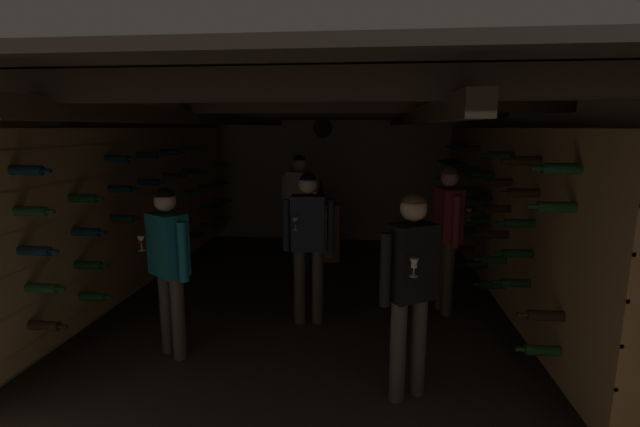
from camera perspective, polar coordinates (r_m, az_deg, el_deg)
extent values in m
plane|color=#473D33|center=(5.48, -0.73, -11.31)|extent=(8.40, 8.40, 0.00)
cube|color=beige|center=(8.34, 1.91, 4.67)|extent=(4.72, 0.06, 2.35)
cube|color=beige|center=(5.90, -23.84, 1.23)|extent=(0.06, 6.40, 2.35)
cube|color=beige|center=(5.40, 24.61, 0.36)|extent=(0.06, 6.40, 2.35)
cube|color=black|center=(5.09, -0.80, 14.39)|extent=(4.72, 6.52, 0.06)
cube|color=#2D2116|center=(2.33, -9.45, 15.59)|extent=(4.60, 0.14, 0.16)
cube|color=#2D2116|center=(4.16, -2.39, 13.54)|extent=(4.60, 0.14, 0.16)
cube|color=#2D2116|center=(6.01, 0.30, 12.68)|extent=(4.60, 0.14, 0.16)
cube|color=#2D2116|center=(7.87, 1.72, 12.22)|extent=(4.60, 0.14, 0.16)
cube|color=#2D2116|center=(5.30, -12.20, 11.52)|extent=(0.12, 6.40, 0.12)
cube|color=#2D2116|center=(5.06, 11.17, 11.60)|extent=(0.12, 6.40, 0.12)
cylinder|color=white|center=(8.27, 0.36, 10.66)|extent=(0.32, 0.02, 0.32)
cylinder|color=#2D2314|center=(8.25, 0.35, 10.66)|extent=(0.35, 0.01, 0.35)
cube|color=black|center=(8.25, 0.35, 10.66)|extent=(0.11, 0.01, 0.03)
cube|color=black|center=(8.25, 0.35, 10.66)|extent=(0.03, 0.01, 0.18)
cube|color=#A37547|center=(5.94, -21.52, 1.22)|extent=(0.32, 5.50, 1.80)
cylinder|color=black|center=(4.21, -31.45, -11.86)|extent=(0.28, 0.07, 0.07)
cylinder|color=black|center=(4.11, -29.47, -12.21)|extent=(0.07, 0.03, 0.03)
cylinder|color=#194723|center=(4.68, -26.83, -9.24)|extent=(0.28, 0.07, 0.07)
cylinder|color=#194723|center=(4.59, -24.97, -9.46)|extent=(0.07, 0.03, 0.03)
cylinder|color=black|center=(6.75, -15.69, -2.55)|extent=(0.28, 0.07, 0.07)
cylinder|color=black|center=(6.69, -14.30, -2.60)|extent=(0.07, 0.03, 0.03)
cylinder|color=#143819|center=(7.32, -13.90, -1.45)|extent=(0.28, 0.07, 0.07)
cylinder|color=#143819|center=(7.26, -12.60, -1.49)|extent=(0.07, 0.03, 0.03)
cylinder|color=#194723|center=(7.90, -12.36, -0.50)|extent=(0.28, 0.07, 0.07)
cylinder|color=#194723|center=(7.85, -11.15, -0.53)|extent=(0.07, 0.03, 0.03)
cylinder|color=#194723|center=(4.13, -31.70, -7.91)|extent=(0.28, 0.07, 0.07)
cylinder|color=#194723|center=(4.03, -29.71, -8.16)|extent=(0.07, 0.03, 0.03)
cylinder|color=#143819|center=(4.59, -27.21, -5.74)|extent=(0.28, 0.07, 0.07)
cylinder|color=#143819|center=(4.49, -25.34, -5.90)|extent=(0.07, 0.03, 0.03)
cylinder|color=#194723|center=(6.15, -17.88, -1.09)|extent=(0.28, 0.07, 0.07)
cylinder|color=#194723|center=(6.09, -16.37, -1.13)|extent=(0.07, 0.03, 0.03)
cylinder|color=#0F2838|center=(7.27, -13.99, 0.87)|extent=(0.28, 0.07, 0.07)
cylinder|color=#0F2838|center=(7.21, -12.69, 0.85)|extent=(0.07, 0.03, 0.03)
cylinder|color=#0F2838|center=(7.84, -12.46, 1.64)|extent=(0.28, 0.07, 0.07)
cylinder|color=#0F2838|center=(7.79, -11.24, 1.63)|extent=(0.07, 0.03, 0.03)
cylinder|color=#0F2838|center=(4.03, -32.34, -3.95)|extent=(0.28, 0.07, 0.07)
cylinder|color=#0F2838|center=(3.93, -30.33, -4.11)|extent=(0.07, 0.03, 0.03)
cylinder|color=#0F2838|center=(4.53, -27.45, -2.04)|extent=(0.28, 0.07, 0.07)
cylinder|color=#0F2838|center=(4.43, -25.56, -2.13)|extent=(0.07, 0.03, 0.03)
cylinder|color=#143819|center=(5.03, -23.68, -0.56)|extent=(0.28, 0.07, 0.07)
cylinder|color=#143819|center=(4.95, -21.92, -0.61)|extent=(0.07, 0.03, 0.03)
cylinder|color=#194723|center=(6.67, -15.88, 2.52)|extent=(0.28, 0.07, 0.07)
cylinder|color=#194723|center=(6.60, -14.47, 2.51)|extent=(0.07, 0.03, 0.03)
cylinder|color=#194723|center=(7.22, -14.12, 3.21)|extent=(0.28, 0.07, 0.07)
cylinder|color=#194723|center=(7.16, -12.81, 3.20)|extent=(0.07, 0.03, 0.03)
cylinder|color=#0F2838|center=(7.78, -12.60, 3.80)|extent=(0.28, 0.07, 0.07)
cylinder|color=#0F2838|center=(7.73, -11.37, 3.80)|extent=(0.07, 0.03, 0.03)
cylinder|color=#194723|center=(3.98, -32.70, 0.26)|extent=(0.28, 0.07, 0.07)
cylinder|color=#194723|center=(3.88, -30.68, 0.22)|extent=(0.07, 0.03, 0.03)
cylinder|color=#143819|center=(4.48, -27.77, 1.71)|extent=(0.28, 0.07, 0.07)
cylinder|color=#143819|center=(4.38, -25.87, 1.70)|extent=(0.07, 0.03, 0.03)
cylinder|color=#0F2838|center=(4.99, -23.91, 2.83)|extent=(0.28, 0.07, 0.07)
cylinder|color=#0F2838|center=(4.90, -22.14, 2.84)|extent=(0.07, 0.03, 0.03)
cylinder|color=#0F2838|center=(5.51, -20.84, 3.72)|extent=(0.28, 0.07, 0.07)
cylinder|color=#0F2838|center=(5.43, -19.19, 3.73)|extent=(0.07, 0.03, 0.03)
cylinder|color=black|center=(6.07, -18.17, 4.48)|extent=(0.28, 0.07, 0.07)
cylinder|color=black|center=(6.00, -16.64, 4.50)|extent=(0.07, 0.03, 0.03)
cylinder|color=#0F2838|center=(6.62, -16.06, 5.07)|extent=(0.28, 0.07, 0.07)
cylinder|color=#0F2838|center=(6.55, -14.64, 5.09)|extent=(0.07, 0.03, 0.03)
cylinder|color=#194723|center=(7.78, -12.63, 6.02)|extent=(0.28, 0.07, 0.07)
cylinder|color=#194723|center=(7.72, -11.39, 6.03)|extent=(0.07, 0.03, 0.03)
cylinder|color=#0F2838|center=(3.95, -33.07, 4.56)|extent=(0.28, 0.07, 0.07)
cylinder|color=#0F2838|center=(3.85, -31.04, 4.63)|extent=(0.07, 0.03, 0.03)
cylinder|color=#0F2838|center=(4.95, -24.24, 6.25)|extent=(0.28, 0.07, 0.07)
cylinder|color=#0F2838|center=(4.87, -22.45, 6.32)|extent=(0.07, 0.03, 0.03)
cylinder|color=#0F2838|center=(5.49, -21.01, 6.84)|extent=(0.28, 0.07, 0.07)
cylinder|color=#0F2838|center=(5.41, -19.35, 6.90)|extent=(0.07, 0.03, 0.03)
cylinder|color=#0F2838|center=(6.04, -18.40, 7.29)|extent=(0.28, 0.07, 0.07)
cylinder|color=#0F2838|center=(5.97, -16.86, 7.34)|extent=(0.07, 0.03, 0.03)
cylinder|color=#194723|center=(6.61, -16.15, 7.67)|extent=(0.28, 0.07, 0.07)
cylinder|color=#194723|center=(6.55, -14.72, 7.71)|extent=(0.07, 0.03, 0.03)
cube|color=#A37547|center=(6.04, -19.76, -5.83)|extent=(0.02, 5.50, 0.02)
cube|color=#A37547|center=(5.96, -19.95, -3.06)|extent=(0.02, 5.50, 0.02)
cube|color=#A37547|center=(5.90, -20.13, -0.23)|extent=(0.02, 5.50, 0.02)
cube|color=#A37547|center=(5.86, -20.32, 2.65)|extent=(0.02, 5.50, 0.02)
cube|color=#A37547|center=(5.82, -20.51, 5.57)|extent=(0.02, 5.50, 0.02)
cube|color=#A37547|center=(5.81, -20.71, 8.52)|extent=(0.02, 5.50, 0.02)
cube|color=#A37547|center=(5.49, 22.22, 0.43)|extent=(0.32, 5.50, 1.80)
cylinder|color=#194723|center=(3.72, 26.41, -15.10)|extent=(0.28, 0.07, 0.07)
cylinder|color=#194723|center=(3.66, 23.75, -15.28)|extent=(0.07, 0.03, 0.03)
cylinder|color=#143819|center=(4.92, 20.97, -8.36)|extent=(0.28, 0.07, 0.07)
cylinder|color=#143819|center=(4.88, 18.96, -8.39)|extent=(0.07, 0.03, 0.03)
cylinder|color=#143819|center=(5.56, 19.18, -6.06)|extent=(0.28, 0.07, 0.07)
cylinder|color=#143819|center=(5.52, 17.40, -6.06)|extent=(0.07, 0.03, 0.03)
cylinder|color=black|center=(6.21, 17.77, -4.24)|extent=(0.28, 0.07, 0.07)
cylinder|color=black|center=(6.17, 16.18, -4.23)|extent=(0.07, 0.03, 0.03)
cylinder|color=#0F2838|center=(6.85, 16.66, -2.78)|extent=(0.28, 0.07, 0.07)
cylinder|color=#0F2838|center=(6.82, 15.21, -2.76)|extent=(0.07, 0.03, 0.03)
cylinder|color=#0F2838|center=(7.52, 15.72, -1.55)|extent=(0.28, 0.07, 0.07)
cylinder|color=#0F2838|center=(7.50, 14.40, -1.53)|extent=(0.07, 0.03, 0.03)
cylinder|color=black|center=(3.63, 26.69, -11.34)|extent=(0.28, 0.07, 0.07)
cylinder|color=black|center=(3.57, 24.01, -11.47)|extent=(0.07, 0.03, 0.03)
cylinder|color=#143819|center=(4.23, 23.49, -7.97)|extent=(0.28, 0.07, 0.07)
cylinder|color=#143819|center=(4.18, 21.18, -8.02)|extent=(0.07, 0.03, 0.03)
cylinder|color=#194723|center=(4.86, 21.13, -5.43)|extent=(0.28, 0.07, 0.07)
cylinder|color=#194723|center=(4.82, 19.11, -5.43)|extent=(0.07, 0.03, 0.03)
cylinder|color=#0F2838|center=(6.15, 17.92, -1.93)|extent=(0.28, 0.07, 0.07)
cylinder|color=#0F2838|center=(6.11, 16.31, -1.90)|extent=(0.07, 0.03, 0.03)
cylinder|color=black|center=(6.81, 16.75, -0.65)|extent=(0.28, 0.07, 0.07)
cylinder|color=black|center=(6.78, 15.30, -0.62)|extent=(0.07, 0.03, 0.03)
cylinder|color=#0F2838|center=(7.47, 15.82, 0.38)|extent=(0.28, 0.07, 0.07)
cylinder|color=#0F2838|center=(7.44, 14.49, 0.40)|extent=(0.07, 0.03, 0.03)
cylinder|color=#143819|center=(4.16, 23.76, -4.61)|extent=(0.28, 0.07, 0.07)
cylinder|color=#143819|center=(4.11, 21.43, -4.62)|extent=(0.07, 0.03, 0.03)
cylinder|color=black|center=(4.79, 21.35, -2.49)|extent=(0.28, 0.07, 0.07)
cylinder|color=black|center=(4.75, 19.31, -2.47)|extent=(0.07, 0.03, 0.03)
cylinder|color=#194723|center=(5.44, 19.51, -0.85)|extent=(0.28, 0.07, 0.07)
cylinder|color=#194723|center=(5.40, 17.70, -0.82)|extent=(0.07, 0.03, 0.03)
cylinder|color=#143819|center=(6.10, 18.04, 0.45)|extent=(0.28, 0.07, 0.07)
cylinder|color=#143819|center=(6.07, 16.43, 0.48)|extent=(0.07, 0.03, 0.03)
cylinder|color=#194723|center=(6.77, 16.88, 1.48)|extent=(0.28, 0.07, 0.07)
cylinder|color=#194723|center=(6.74, 15.42, 1.52)|extent=(0.07, 0.03, 0.03)
cylinder|color=#0F2838|center=(7.45, 15.90, 2.34)|extent=(0.28, 0.07, 0.07)
cylinder|color=#0F2838|center=(7.42, 14.57, 2.38)|extent=(0.07, 0.03, 0.03)
cylinder|color=#143819|center=(4.11, 24.00, -1.12)|extent=(0.28, 0.07, 0.07)
cylinder|color=#143819|center=(4.06, 21.65, -1.09)|extent=(0.07, 0.03, 0.03)
cylinder|color=black|center=(4.74, 21.56, 0.54)|extent=(0.28, 0.07, 0.07)
cylinder|color=black|center=(4.70, 19.51, 0.59)|extent=(0.07, 0.03, 0.03)
cylinder|color=#0F2838|center=(5.41, 19.64, 1.85)|extent=(0.28, 0.07, 0.07)
cylinder|color=#0F2838|center=(5.37, 17.82, 1.90)|extent=(0.07, 0.03, 0.03)
cylinder|color=#143819|center=(6.05, 18.21, 2.82)|extent=(0.28, 0.07, 0.07)
cylinder|color=#143819|center=(6.02, 16.58, 2.87)|extent=(0.07, 0.03, 0.03)
cylinder|color=#143819|center=(7.39, 16.03, 4.29)|extent=(0.28, 0.07, 0.07)
cylinder|color=#143819|center=(7.37, 14.69, 4.33)|extent=(0.07, 0.03, 0.03)
cylinder|color=#194723|center=(3.42, 27.80, 0.73)|extent=(0.28, 0.07, 0.07)
cylinder|color=#194723|center=(3.36, 25.03, 0.80)|extent=(0.07, 0.03, 0.03)
cylinder|color=black|center=(4.04, 24.39, 2.37)|extent=(0.28, 0.07, 0.07)
cylinder|color=black|center=(3.99, 22.00, 2.45)|extent=(0.07, 0.03, 0.03)
cylinder|color=black|center=(4.72, 21.74, 3.64)|extent=(0.28, 0.07, 0.07)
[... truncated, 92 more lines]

